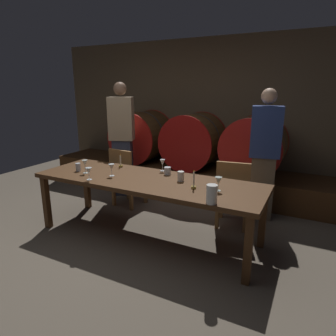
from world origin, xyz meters
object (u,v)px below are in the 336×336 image
Objects in this scene: wine_barrel_right at (255,146)px; wine_barrel_center at (194,141)px; wine_glass_far_left at (85,163)px; cup_left at (78,167)px; pitcher at (212,194)px; cup_right at (181,176)px; guest_left at (122,139)px; wine_glass_right at (162,163)px; chair_left at (126,175)px; guest_right at (264,155)px; chair_right at (233,191)px; candle_left at (121,164)px; candle_right at (194,183)px; wine_barrel_left at (142,136)px; wine_glass_center at (112,167)px; dining_table at (147,184)px; wine_glass_far_right at (218,181)px; cup_center at (168,171)px.

wine_barrel_center is at bearing 180.00° from wine_barrel_right.
wine_glass_far_left is 1.64× the size of cup_left.
pitcher is 1.59× the size of cup_right.
guest_left is 1.33m from wine_glass_right.
guest_right is (1.87, 0.48, 0.40)m from chair_left.
cup_left is at bearing 16.37° from chair_right.
candle_right is at bearing -17.17° from candle_left.
wine_glass_right is at bearing 143.35° from candle_right.
pitcher is 1.75× the size of cup_left.
wine_barrel_left is 1.00× the size of wine_barrel_right.
candle_right is 1.86× the size of cup_right.
chair_right is at bearing -29.13° from wine_barrel_left.
guest_left is (-0.33, 0.41, 0.45)m from chair_left.
pitcher reaches higher than wine_glass_center.
chair_right is 0.67m from guest_right.
wine_barrel_right reaches higher than wine_glass_center.
wine_glass_right is at bearing 140.09° from pitcher.
wine_glass_far_left is (-0.62, -1.96, -0.02)m from wine_barrel_center.
dining_table is 0.41m from cup_right.
wine_barrel_left is at bearing 129.70° from wine_glass_right.
pitcher is 1.71m from wine_glass_far_left.
cup_left is (-1.76, -0.80, 0.28)m from chair_right.
cup_right is (1.49, -0.98, -0.16)m from guest_left.
chair_right is 6.04× the size of wine_glass_far_right.
candle_right is (1.18, -0.37, 0.01)m from candle_left.
cup_center is at bearing 161.43° from chair_left.
wine_barrel_center is at bearing 75.34° from candle_left.
candle_left is (0.54, -0.80, -0.17)m from guest_left.
wine_glass_far_left is at bearing -168.38° from cup_right.
wine_barrel_center is at bearing 100.96° from cup_center.
pitcher reaches higher than wine_glass_far_right.
dining_table is at bearing 144.77° from chair_left.
wine_barrel_right is 10.24× the size of cup_center.
cup_right is (-0.47, 0.13, -0.05)m from wine_glass_far_right.
wine_barrel_right reaches higher than candle_right.
cup_left is 1.33m from cup_right.
candle_left is at bearing -67.78° from wine_barrel_left.
cup_center is (1.33, -1.56, -0.10)m from wine_barrel_left.
wine_glass_center is at bearing -67.95° from wine_barrel_left.
chair_right is 8.01× the size of cup_right.
dining_table is 0.95m from cup_left.
wine_glass_center is (-1.25, -0.79, 0.34)m from chair_right.
cup_left is at bearing -82.13° from wine_barrel_left.
cup_left is at bearing -173.53° from dining_table.
wine_barrel_right is at bearing 50.37° from wine_glass_far_left.
chair_right is 1.96m from cup_left.
chair_left is 1.60m from candle_right.
pitcher reaches higher than chair_left.
chair_right is 4.89× the size of candle_left.
wine_barrel_center is at bearing 116.02° from pitcher.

